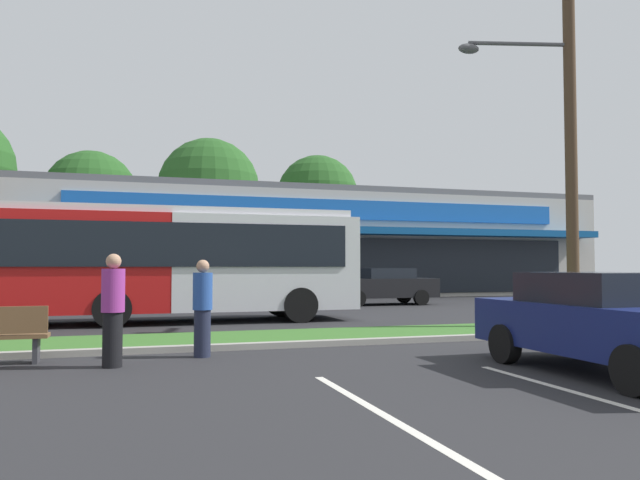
% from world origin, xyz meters
% --- Properties ---
extents(grass_median, '(56.00, 2.20, 0.12)m').
position_xyz_m(grass_median, '(0.00, 14.00, 0.06)').
color(grass_median, '#386B28').
rests_on(grass_median, ground_plane).
extents(curb_lip, '(56.00, 0.24, 0.12)m').
position_xyz_m(curb_lip, '(0.00, 12.78, 0.06)').
color(curb_lip, '#99968C').
rests_on(curb_lip, ground_plane).
extents(parking_stripe_0, '(0.12, 4.80, 0.01)m').
position_xyz_m(parking_stripe_0, '(-2.83, 7.10, 0.00)').
color(parking_stripe_0, silver).
rests_on(parking_stripe_0, ground_plane).
extents(parking_stripe_1, '(0.12, 4.80, 0.01)m').
position_xyz_m(parking_stripe_1, '(-0.04, 7.19, 0.00)').
color(parking_stripe_1, silver).
rests_on(parking_stripe_1, ground_plane).
extents(storefront_building, '(31.70, 13.43, 5.74)m').
position_xyz_m(storefront_building, '(4.36, 36.04, 2.87)').
color(storefront_building, '#BCB7AD').
rests_on(storefront_building, ground_plane).
extents(tree_mid_left, '(6.15, 6.15, 9.34)m').
position_xyz_m(tree_mid_left, '(-7.90, 44.62, 6.25)').
color(tree_mid_left, '#473323').
rests_on(tree_mid_left, ground_plane).
extents(tree_mid, '(6.73, 6.73, 10.19)m').
position_xyz_m(tree_mid, '(-0.36, 42.39, 6.81)').
color(tree_mid, '#473323').
rests_on(tree_mid, ground_plane).
extents(tree_mid_right, '(6.08, 6.08, 9.91)m').
position_xyz_m(tree_mid_right, '(7.99, 44.76, 6.86)').
color(tree_mid_right, '#473323').
rests_on(tree_mid_right, ground_plane).
extents(utility_pole, '(3.16, 2.36, 10.04)m').
position_xyz_m(utility_pole, '(5.04, 13.82, 5.37)').
color(utility_pole, '#4C3826').
rests_on(utility_pole, ground_plane).
extents(city_bus, '(12.02, 2.68, 3.25)m').
position_xyz_m(city_bus, '(-4.95, 19.09, 1.77)').
color(city_bus, '#B71414').
rests_on(city_bus, ground_plane).
extents(car_0, '(1.97, 4.41, 1.51)m').
position_xyz_m(car_0, '(1.37, 8.50, 0.78)').
color(car_0, navy).
rests_on(car_0, ground_plane).
extents(car_2, '(4.50, 1.88, 1.53)m').
position_xyz_m(car_2, '(4.74, 24.84, 0.79)').
color(car_2, black).
rests_on(car_2, ground_plane).
extents(car_3, '(4.71, 1.99, 1.48)m').
position_xyz_m(car_3, '(-8.08, 25.57, 0.77)').
color(car_3, '#515459').
rests_on(car_3, ground_plane).
extents(pedestrian_by_pole, '(0.36, 0.36, 1.80)m').
position_xyz_m(pedestrian_by_pole, '(-5.69, 11.32, 0.90)').
color(pedestrian_by_pole, black).
rests_on(pedestrian_by_pole, ground_plane).
extents(pedestrian_mid, '(0.35, 0.35, 1.72)m').
position_xyz_m(pedestrian_mid, '(-4.20, 12.02, 0.86)').
color(pedestrian_mid, '#1E2338').
rests_on(pedestrian_mid, ground_plane).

